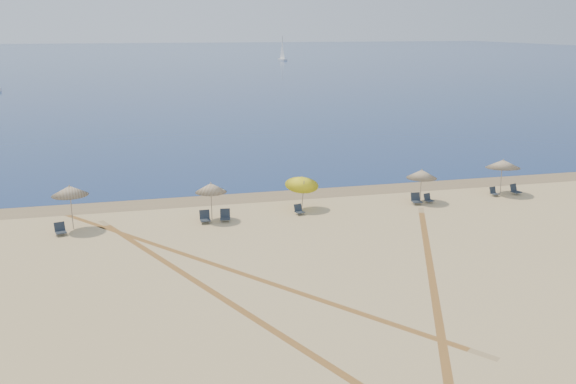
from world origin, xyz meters
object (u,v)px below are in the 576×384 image
object	(u,v)px
umbrella_3	(302,181)
chair_6	(428,199)
chair_3	(225,216)
umbrella_5	(503,164)
umbrella_1	(70,191)
chair_5	(416,199)
chair_2	(205,217)
chair_7	(494,192)
umbrella_2	(211,188)
chair_8	(515,190)
chair_4	(299,210)
umbrella_4	(422,174)
chair_1	(60,229)
sailboat_1	(282,53)

from	to	relation	value
umbrella_3	chair_6	size ratio (longest dim) A/B	3.56
umbrella_3	chair_3	distance (m)	5.50
umbrella_5	umbrella_1	bearing A→B (deg)	-177.89
umbrella_5	chair_3	size ratio (longest dim) A/B	3.18
umbrella_3	chair_5	bearing A→B (deg)	-4.72
chair_2	chair_7	distance (m)	20.15
umbrella_2	chair_8	size ratio (longest dim) A/B	2.88
umbrella_1	chair_5	bearing A→B (deg)	0.07
chair_5	umbrella_5	bearing A→B (deg)	13.57
umbrella_5	chair_2	xyz separation A→B (m)	(-20.92, -1.67, -1.79)
umbrella_3	chair_4	world-z (taller)	umbrella_3
umbrella_4	chair_2	bearing A→B (deg)	-175.77
umbrella_4	chair_2	world-z (taller)	umbrella_4
umbrella_4	umbrella_3	bearing A→B (deg)	178.57
umbrella_3	chair_2	distance (m)	6.65
chair_2	chair_1	bearing A→B (deg)	-179.54
chair_3	umbrella_3	bearing A→B (deg)	21.44
chair_3	chair_8	bearing A→B (deg)	11.05
umbrella_1	chair_8	xyz separation A→B (m)	(29.33, 0.62, -2.00)
umbrella_3	chair_7	size ratio (longest dim) A/B	3.60
chair_6	chair_8	bearing A→B (deg)	-9.32
chair_1	chair_6	bearing A→B (deg)	-13.47
umbrella_3	chair_3	size ratio (longest dim) A/B	3.11
umbrella_1	umbrella_2	size ratio (longest dim) A/B	1.13
chair_2	chair_5	distance (m)	14.01
umbrella_5	chair_1	world-z (taller)	umbrella_5
chair_1	chair_6	distance (m)	23.10
chair_3	sailboat_1	distance (m)	176.73
umbrella_5	chair_2	size ratio (longest dim) A/B	3.36
umbrella_2	chair_7	distance (m)	19.73
sailboat_1	chair_3	bearing A→B (deg)	-111.81
chair_4	umbrella_4	bearing A→B (deg)	-9.32
chair_2	chair_3	xyz separation A→B (m)	(1.22, 0.02, -0.00)
chair_3	sailboat_1	world-z (taller)	sailboat_1
chair_7	chair_3	bearing A→B (deg)	171.62
chair_1	chair_3	world-z (taller)	chair_3
chair_3	umbrella_2	bearing A→B (deg)	156.16
umbrella_1	umbrella_3	world-z (taller)	umbrella_1
chair_8	chair_3	bearing A→B (deg)	166.38
umbrella_1	chair_1	bearing A→B (deg)	-124.21
umbrella_5	chair_6	bearing A→B (deg)	-171.23
umbrella_5	chair_8	world-z (taller)	umbrella_5
umbrella_4	chair_5	world-z (taller)	umbrella_4
sailboat_1	umbrella_2	bearing A→B (deg)	-112.08
umbrella_2	umbrella_3	world-z (taller)	umbrella_3
umbrella_4	chair_1	world-z (taller)	umbrella_4
umbrella_2	chair_5	bearing A→B (deg)	0.71
chair_3	sailboat_1	xyz separation A→B (m)	(43.67, 171.24, 2.13)
umbrella_2	chair_2	bearing A→B (deg)	-134.48
umbrella_1	chair_4	size ratio (longest dim) A/B	3.73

